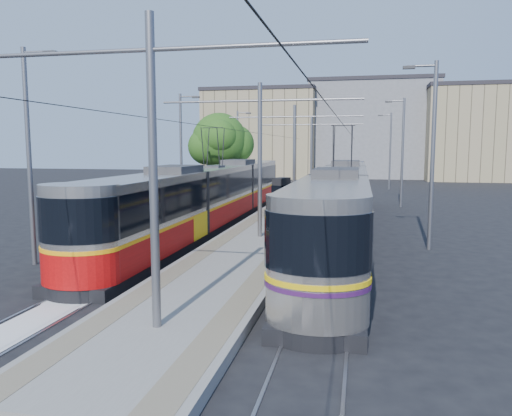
# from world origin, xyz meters

# --- Properties ---
(ground) EXTENTS (160.00, 160.00, 0.00)m
(ground) POSITION_xyz_m (0.00, 0.00, 0.00)
(ground) COLOR black
(ground) RESTS_ON ground
(platform) EXTENTS (4.00, 50.00, 0.30)m
(platform) POSITION_xyz_m (0.00, 17.00, 0.15)
(platform) COLOR gray
(platform) RESTS_ON ground
(tactile_strip_left) EXTENTS (0.70, 50.00, 0.01)m
(tactile_strip_left) POSITION_xyz_m (-1.45, 17.00, 0.30)
(tactile_strip_left) COLOR gray
(tactile_strip_left) RESTS_ON platform
(tactile_strip_right) EXTENTS (0.70, 50.00, 0.01)m
(tactile_strip_right) POSITION_xyz_m (1.45, 17.00, 0.30)
(tactile_strip_right) COLOR gray
(tactile_strip_right) RESTS_ON platform
(rails) EXTENTS (8.71, 70.00, 0.03)m
(rails) POSITION_xyz_m (0.00, 17.00, 0.02)
(rails) COLOR gray
(rails) RESTS_ON ground
(track_arrow) EXTENTS (1.20, 5.00, 0.01)m
(track_arrow) POSITION_xyz_m (-3.60, -3.00, 0.01)
(track_arrow) COLOR silver
(track_arrow) RESTS_ON ground
(tram_left) EXTENTS (2.43, 29.46, 5.50)m
(tram_left) POSITION_xyz_m (-3.60, 12.59, 1.71)
(tram_left) COLOR black
(tram_left) RESTS_ON ground
(tram_right) EXTENTS (2.43, 30.81, 5.50)m
(tram_right) POSITION_xyz_m (3.60, 11.27, 1.86)
(tram_right) COLOR black
(tram_right) RESTS_ON ground
(catenary) EXTENTS (9.20, 70.00, 7.00)m
(catenary) POSITION_xyz_m (0.00, 14.15, 4.52)
(catenary) COLOR slate
(catenary) RESTS_ON platform
(street_lamps) EXTENTS (15.18, 38.22, 8.00)m
(street_lamps) POSITION_xyz_m (-0.00, 21.00, 4.18)
(street_lamps) COLOR slate
(street_lamps) RESTS_ON ground
(shelter) EXTENTS (1.01, 1.26, 2.41)m
(shelter) POSITION_xyz_m (0.14, 13.47, 1.56)
(shelter) COLOR black
(shelter) RESTS_ON platform
(tree) EXTENTS (4.97, 4.60, 7.23)m
(tree) POSITION_xyz_m (-6.60, 25.54, 4.89)
(tree) COLOR #382314
(tree) RESTS_ON ground
(building_left) EXTENTS (16.32, 12.24, 12.86)m
(building_left) POSITION_xyz_m (-10.00, 60.00, 6.44)
(building_left) COLOR #9B8A69
(building_left) RESTS_ON ground
(building_centre) EXTENTS (18.36, 14.28, 14.18)m
(building_centre) POSITION_xyz_m (6.00, 64.00, 7.10)
(building_centre) COLOR gray
(building_centre) RESTS_ON ground
(building_right) EXTENTS (14.28, 10.20, 12.67)m
(building_right) POSITION_xyz_m (20.00, 58.00, 6.35)
(building_right) COLOR #9B8A69
(building_right) RESTS_ON ground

